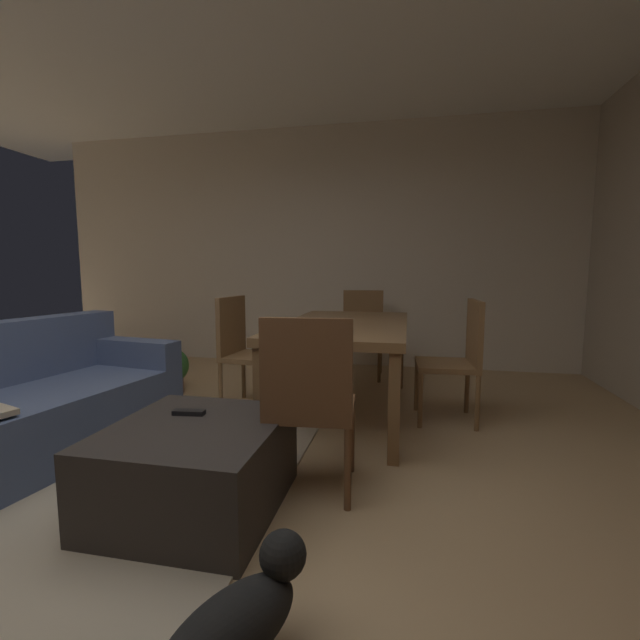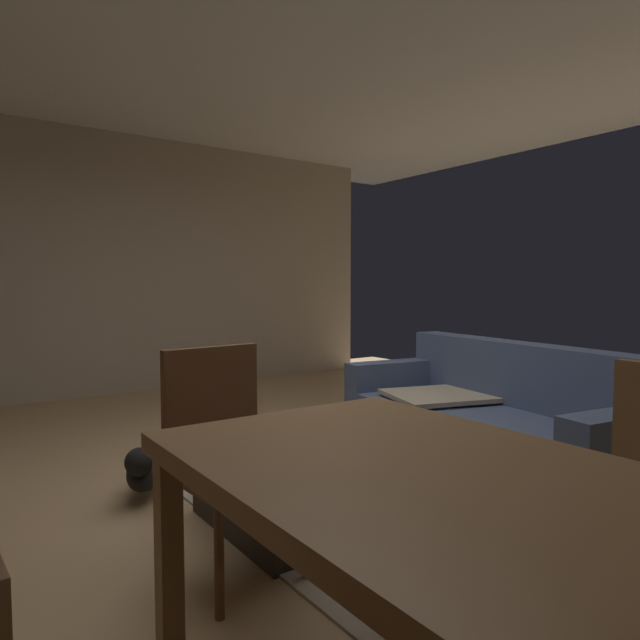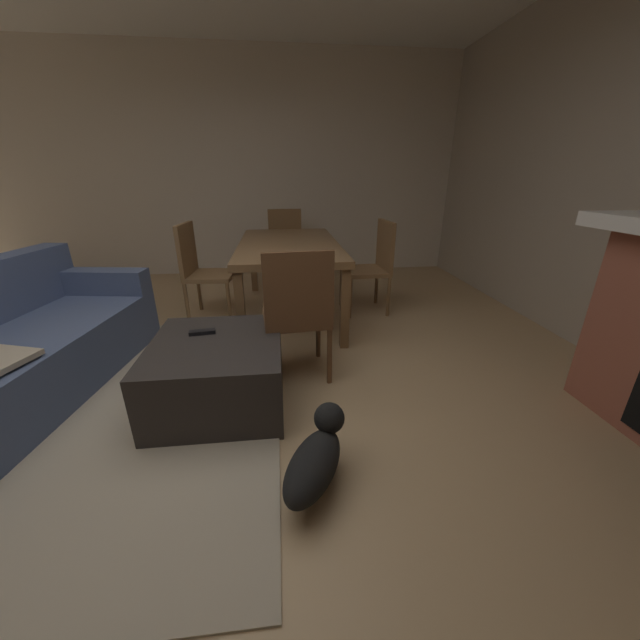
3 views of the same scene
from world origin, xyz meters
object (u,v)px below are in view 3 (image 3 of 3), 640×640
Objects in this scene: dining_chair_west at (297,309)px; potted_plant at (129,290)px; couch at (2,357)px; tv_remote at (202,332)px; dining_table at (289,250)px; small_dog at (316,458)px; dining_chair_north at (200,266)px; ottoman_coffee_table at (219,372)px; dining_chair_south at (374,262)px; dining_chair_east at (286,242)px.

dining_chair_west is 2.29m from potted_plant.
couch is 13.46× the size of tv_remote.
small_dog is at bearing -179.20° from dining_table.
small_dog is at bearing -178.60° from dining_chair_west.
dining_chair_west is at bearing -146.14° from dining_chair_north.
dining_chair_west is 1.57m from dining_chair_north.
ottoman_coffee_table is at bearing -166.47° from dining_chair_north.
potted_plant is 3.03m from small_dog.
couch reaches higher than ottoman_coffee_table.
dining_table is at bearing -90.56° from dining_chair_north.
dining_table is 1.94× the size of dining_chair_south.
dining_chair_west is (-1.30, -0.01, -0.14)m from dining_table.
tv_remote is 2.76m from dining_chair_east.
dining_chair_north is (1.53, 0.37, 0.31)m from ottoman_coffee_table.
tv_remote is at bearing 35.78° from small_dog.
couch is at bearing 126.45° from dining_table.
small_dog is (-3.57, -0.03, -0.36)m from dining_chair_east.
ottoman_coffee_table is 0.64m from dining_chair_west.
potted_plant is at bearing 84.76° from dining_chair_south.
tv_remote is 1.11m from small_dog.
dining_chair_east is 1.55m from dining_chair_north.
small_dog is (-2.51, -1.69, -0.07)m from potted_plant.
dining_chair_west is at bearing -179.76° from dining_chair_east.
tv_remote is 0.62m from dining_chair_west.
dining_table reaches higher than ottoman_coffee_table.
dining_table is at bearing -53.55° from couch.
ottoman_coffee_table is at bearing 113.88° from dining_chair_west.
dining_table is 0.88m from dining_chair_south.
couch is 3.22m from dining_chair_east.
dining_chair_north reaches higher than potted_plant.
dining_chair_south is at bearing -20.17° from small_dog.
dining_chair_east is (2.65, -1.83, 0.22)m from couch.
dining_table is 3.55× the size of small_dog.
tv_remote is at bearing -92.20° from couch.
small_dog is (-0.87, -0.63, -0.27)m from tv_remote.
tv_remote is 0.31× the size of small_dog.
dining_chair_east is at bearing 0.12° from dining_table.
small_dog is (-2.27, -0.03, -0.50)m from dining_table.
dining_table is at bearing 90.30° from dining_chair_south.
dining_chair_east reaches higher than couch.
dining_chair_west is 2.22× the size of potted_plant.
dining_chair_north reaches higher than couch.
couch is 1.34m from ottoman_coffee_table.
dining_chair_south is 1.56m from dining_chair_west.
dining_table is at bearing -179.88° from dining_chair_east.
ottoman_coffee_table is 5.23× the size of tv_remote.
dining_chair_south and dining_chair_west have the same top height.
couch is 2.30m from dining_table.
dining_chair_north is 2.48m from small_dog.
dining_chair_east is 1.82× the size of small_dog.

